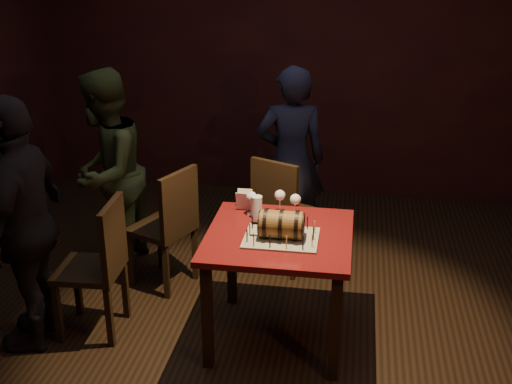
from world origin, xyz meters
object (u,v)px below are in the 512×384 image
(chair_back, at_px, (281,208))
(person_left_front, at_px, (25,225))
(pint_of_ale, at_px, (257,207))
(person_left_rear, at_px, (106,174))
(person_back, at_px, (291,160))
(barrel_cake, at_px, (281,224))
(pub_table, at_px, (279,250))
(wine_glass_right, at_px, (295,200))
(chair_left_rear, at_px, (169,222))
(wine_glass_mid, at_px, (280,196))
(wine_glass_left, at_px, (251,198))
(chair_left_front, at_px, (100,261))

(chair_back, height_order, person_left_front, person_left_front)
(chair_back, xyz_separation_m, person_left_front, (-1.44, -1.18, 0.29))
(pint_of_ale, relative_size, person_left_front, 0.09)
(person_left_rear, distance_m, person_left_front, 1.02)
(person_back, bearing_deg, barrel_cake, 81.93)
(pub_table, distance_m, pint_of_ale, 0.34)
(pint_of_ale, xyz_separation_m, person_left_front, (-1.37, -0.48, -0.01))
(barrel_cake, relative_size, wine_glass_right, 2.01)
(chair_left_rear, relative_size, person_back, 0.60)
(chair_back, bearing_deg, pint_of_ale, -96.16)
(person_back, xyz_separation_m, person_left_front, (-1.47, -1.61, 0.04))
(wine_glass_mid, bearing_deg, person_left_rear, 163.02)
(chair_left_rear, distance_m, person_back, 1.16)
(pub_table, bearing_deg, wine_glass_left, 129.31)
(wine_glass_left, relative_size, pint_of_ale, 1.07)
(wine_glass_mid, bearing_deg, chair_left_front, -158.44)
(wine_glass_right, height_order, person_back, person_back)
(pint_of_ale, distance_m, person_left_rear, 1.35)
(pint_of_ale, xyz_separation_m, chair_left_rear, (-0.70, 0.32, -0.30))
(wine_glass_mid, distance_m, pint_of_ale, 0.18)
(pint_of_ale, distance_m, person_left_front, 1.45)
(pub_table, distance_m, person_left_front, 1.58)
(chair_back, bearing_deg, pub_table, -83.82)
(pub_table, height_order, chair_back, chair_back)
(chair_left_front, bearing_deg, chair_left_rear, 67.61)
(pint_of_ale, bearing_deg, chair_left_front, -161.13)
(pint_of_ale, bearing_deg, wine_glass_right, 11.83)
(chair_left_rear, distance_m, person_left_rear, 0.64)
(wine_glass_left, bearing_deg, pint_of_ale, -47.22)
(barrel_cake, bearing_deg, pint_of_ale, 124.21)
(wine_glass_mid, xyz_separation_m, chair_back, (-0.06, 0.60, -0.34))
(pub_table, relative_size, wine_glass_right, 5.59)
(barrel_cake, bearing_deg, wine_glass_right, 81.74)
(wine_glass_mid, bearing_deg, wine_glass_left, -161.86)
(pub_table, distance_m, person_back, 1.36)
(wine_glass_mid, bearing_deg, person_back, 92.07)
(chair_left_rear, relative_size, chair_left_front, 1.00)
(barrel_cake, relative_size, pint_of_ale, 2.16)
(wine_glass_right, relative_size, chair_left_front, 0.17)
(wine_glass_left, height_order, person_left_rear, person_left_rear)
(person_left_front, bearing_deg, chair_back, 124.44)
(chair_back, relative_size, chair_left_front, 1.00)
(pub_table, distance_m, barrel_cake, 0.22)
(pint_of_ale, xyz_separation_m, chair_left_front, (-0.97, -0.33, -0.30))
(chair_back, distance_m, chair_left_rear, 0.86)
(barrel_cake, bearing_deg, chair_left_front, -177.95)
(wine_glass_mid, bearing_deg, chair_back, 95.97)
(person_back, xyz_separation_m, person_left_rear, (-1.34, -0.60, 0.02))
(chair_back, bearing_deg, person_left_rear, -172.41)
(wine_glass_left, height_order, chair_left_front, chair_left_front)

